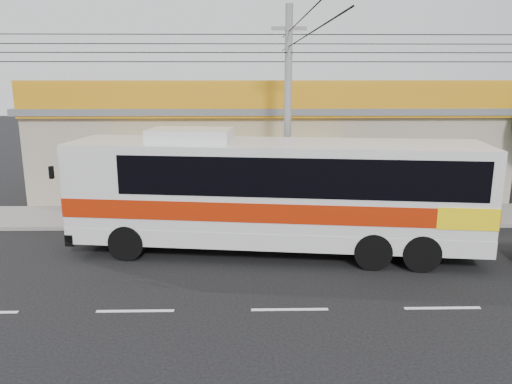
# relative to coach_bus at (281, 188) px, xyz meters

# --- Properties ---
(ground) EXTENTS (120.00, 120.00, 0.00)m
(ground) POSITION_rel_coach_bus_xyz_m (-0.05, -1.86, -2.25)
(ground) COLOR black
(ground) RESTS_ON ground
(sidewalk) EXTENTS (30.00, 3.20, 0.15)m
(sidewalk) POSITION_rel_coach_bus_xyz_m (-0.05, 4.14, -2.17)
(sidewalk) COLOR gray
(sidewalk) RESTS_ON ground
(lane_markings) EXTENTS (50.00, 0.12, 0.01)m
(lane_markings) POSITION_rel_coach_bus_xyz_m (-0.05, -4.36, -2.25)
(lane_markings) COLOR silver
(lane_markings) RESTS_ON ground
(storefront_building) EXTENTS (22.60, 9.20, 5.70)m
(storefront_building) POSITION_rel_coach_bus_xyz_m (-0.06, 9.68, 0.05)
(storefront_building) COLOR #A49684
(storefront_building) RESTS_ON ground
(coach_bus) EXTENTS (13.87, 4.57, 4.20)m
(coach_bus) POSITION_rel_coach_bus_xyz_m (0.00, 0.00, 0.00)
(coach_bus) COLOR silver
(coach_bus) RESTS_ON ground
(motorbike_red) EXTENTS (1.96, 0.92, 0.99)m
(motorbike_red) POSITION_rel_coach_bus_xyz_m (-6.29, 3.32, -1.60)
(motorbike_red) COLOR maroon
(motorbike_red) RESTS_ON sidewalk
(motorbike_dark) EXTENTS (1.67, 0.65, 0.98)m
(motorbike_dark) POSITION_rel_coach_bus_xyz_m (-5.07, 2.84, -1.61)
(motorbike_dark) COLOR black
(motorbike_dark) RESTS_ON sidewalk
(utility_pole) EXTENTS (34.00, 14.00, 8.39)m
(utility_pole) POSITION_rel_coach_bus_xyz_m (0.39, 2.34, 4.67)
(utility_pole) COLOR slate
(utility_pole) RESTS_ON ground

